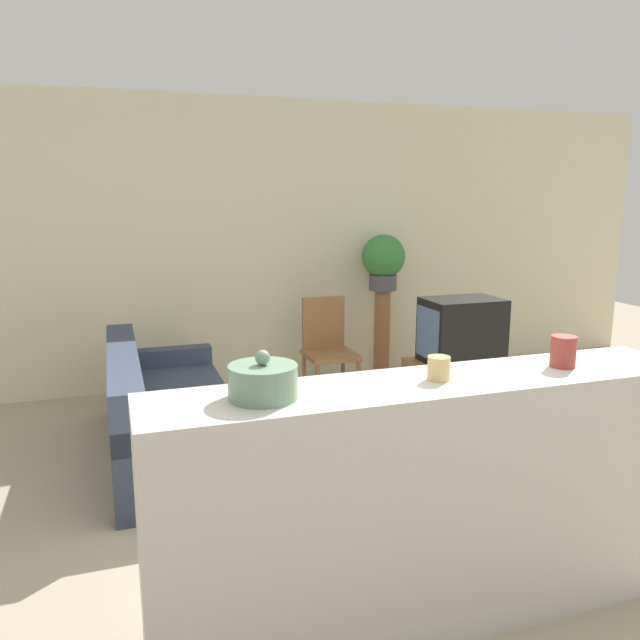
# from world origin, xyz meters

# --- Properties ---
(ground_plane) EXTENTS (14.00, 14.00, 0.00)m
(ground_plane) POSITION_xyz_m (0.00, 0.00, 0.00)
(ground_plane) COLOR tan
(wall_back) EXTENTS (9.00, 0.06, 2.70)m
(wall_back) POSITION_xyz_m (0.00, 3.43, 1.35)
(wall_back) COLOR beige
(wall_back) RESTS_ON ground_plane
(couch) EXTENTS (0.83, 1.94, 0.77)m
(couch) POSITION_xyz_m (-0.91, 1.83, 0.27)
(couch) COLOR #384256
(couch) RESTS_ON ground_plane
(tv_stand) EXTENTS (0.82, 0.54, 0.45)m
(tv_stand) POSITION_xyz_m (1.49, 1.91, 0.23)
(tv_stand) COLOR olive
(tv_stand) RESTS_ON ground_plane
(television) EXTENTS (0.64, 0.43, 0.53)m
(television) POSITION_xyz_m (1.48, 1.91, 0.72)
(television) COLOR black
(television) RESTS_ON tv_stand
(wooden_chair) EXTENTS (0.44, 0.44, 0.91)m
(wooden_chair) POSITION_xyz_m (0.59, 2.67, 0.49)
(wooden_chair) COLOR olive
(wooden_chair) RESTS_ON ground_plane
(plant_stand) EXTENTS (0.16, 0.16, 0.88)m
(plant_stand) POSITION_xyz_m (1.33, 3.14, 0.44)
(plant_stand) COLOR olive
(plant_stand) RESTS_ON ground_plane
(potted_plant) EXTENTS (0.43, 0.43, 0.55)m
(potted_plant) POSITION_xyz_m (1.33, 3.14, 1.19)
(potted_plant) COLOR #4C4C51
(potted_plant) RESTS_ON plant_stand
(foreground_counter) EXTENTS (2.37, 0.44, 1.07)m
(foreground_counter) POSITION_xyz_m (0.00, -0.30, 0.54)
(foreground_counter) COLOR beige
(foreground_counter) RESTS_ON ground_plane
(decorative_bowl) EXTENTS (0.26, 0.26, 0.18)m
(decorative_bowl) POSITION_xyz_m (-0.71, -0.30, 1.14)
(decorative_bowl) COLOR gray
(decorative_bowl) RESTS_ON foreground_counter
(candle_jar) EXTENTS (0.09, 0.09, 0.10)m
(candle_jar) POSITION_xyz_m (0.02, -0.30, 1.12)
(candle_jar) COLOR tan
(candle_jar) RESTS_ON foreground_counter
(coffee_tin) EXTENTS (0.11, 0.11, 0.14)m
(coffee_tin) POSITION_xyz_m (0.63, -0.30, 1.14)
(coffee_tin) COLOR #99382D
(coffee_tin) RESTS_ON foreground_counter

